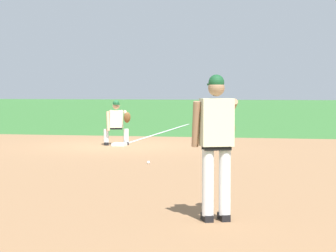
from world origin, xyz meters
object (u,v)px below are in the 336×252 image
(pitcher, at_px, (217,138))
(first_baseman, at_px, (117,121))
(first_base_bag, at_px, (119,144))
(baseball, at_px, (148,163))

(pitcher, xyz_separation_m, first_baseman, (10.46, 4.33, -0.33))
(first_base_bag, height_order, pitcher, pitcher)
(first_base_bag, relative_size, baseball, 5.14)
(first_base_bag, bearing_deg, first_baseman, 31.76)
(baseball, height_order, first_baseman, first_baseman)
(baseball, relative_size, first_baseman, 0.06)
(first_base_bag, height_order, first_baseman, first_baseman)
(first_base_bag, distance_m, first_baseman, 0.73)
(first_base_bag, xyz_separation_m, pitcher, (-10.25, -4.20, 1.01))
(first_base_bag, bearing_deg, pitcher, -157.73)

